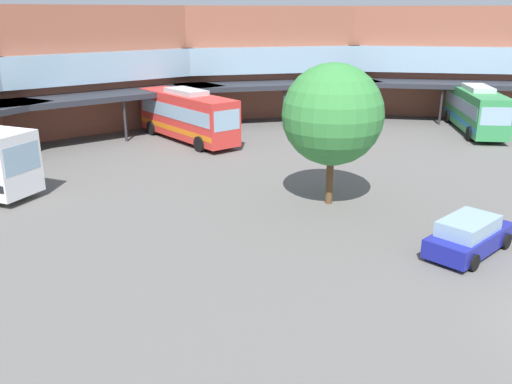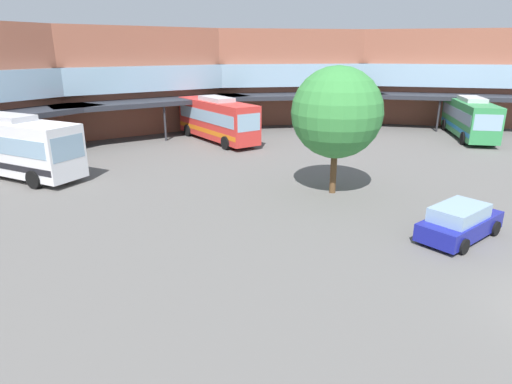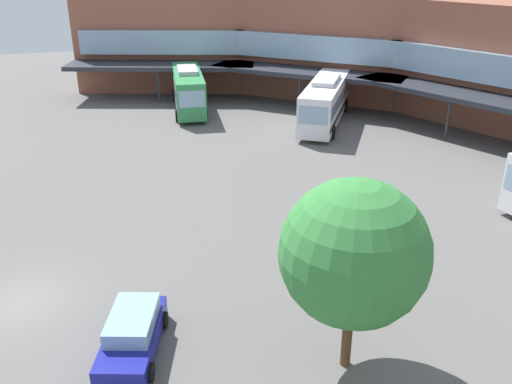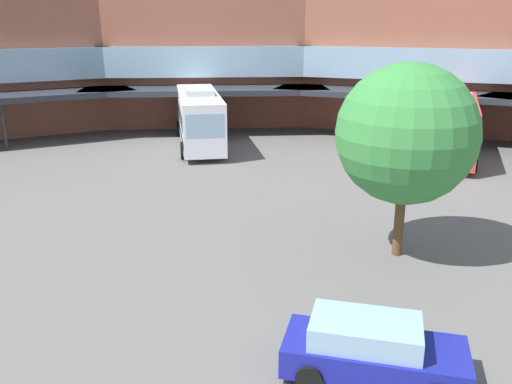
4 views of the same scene
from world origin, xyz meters
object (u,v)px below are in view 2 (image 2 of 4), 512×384
object	(u,v)px
bus_0	(469,117)
parked_car	(460,222)
bus_2	(217,119)
plaza_tree	(337,113)
bus_1	(10,145)

from	to	relation	value
bus_0	parked_car	world-z (taller)	bus_0
bus_2	plaza_tree	bearing A→B (deg)	-6.44
bus_1	bus_2	xyz separation A→B (m)	(16.01, -4.35, -0.03)
bus_1	plaza_tree	xyz separation A→B (m)	(7.78, -18.85, 2.56)
bus_0	bus_2	world-z (taller)	bus_2
bus_0	parked_car	size ratio (longest dim) A/B	2.25
plaza_tree	parked_car	bearing A→B (deg)	-112.58
bus_2	plaza_tree	xyz separation A→B (m)	(-8.23, -14.50, 2.59)
bus_0	plaza_tree	world-z (taller)	plaza_tree
bus_0	bus_2	bearing A→B (deg)	-75.67
bus_1	plaza_tree	world-z (taller)	plaza_tree
bus_0	plaza_tree	size ratio (longest dim) A/B	1.52
bus_1	parked_car	world-z (taller)	bus_1
bus_0	bus_2	xyz separation A→B (m)	(-13.71, 18.61, 0.09)
bus_1	parked_car	size ratio (longest dim) A/B	2.29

